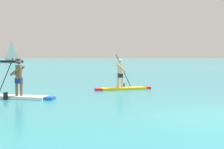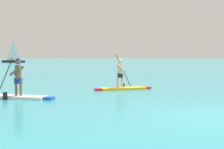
% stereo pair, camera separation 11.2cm
% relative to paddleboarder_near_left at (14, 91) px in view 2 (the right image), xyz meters
% --- Properties ---
extents(ground, '(440.00, 440.00, 0.00)m').
position_rel_paddleboarder_near_left_xyz_m(ground, '(7.20, -3.90, -0.29)').
color(ground, teal).
extents(paddleboarder_near_left, '(3.56, 1.32, 1.70)m').
position_rel_paddleboarder_near_left_xyz_m(paddleboarder_near_left, '(0.00, 0.00, 0.00)').
color(paddleboarder_near_left, white).
rests_on(paddleboarder_near_left, ground).
extents(paddleboarder_mid_center, '(3.00, 1.45, 1.89)m').
position_rel_paddleboarder_near_left_xyz_m(paddleboarder_mid_center, '(4.56, 3.53, 0.03)').
color(paddleboarder_mid_center, yellow).
rests_on(paddleboarder_mid_center, ground).
extents(sailboat_left_horizon, '(6.40, 3.56, 6.20)m').
position_rel_paddleboarder_near_left_xyz_m(sailboat_left_horizon, '(-22.89, 69.60, 0.50)').
color(sailboat_left_horizon, black).
rests_on(sailboat_left_horizon, ground).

